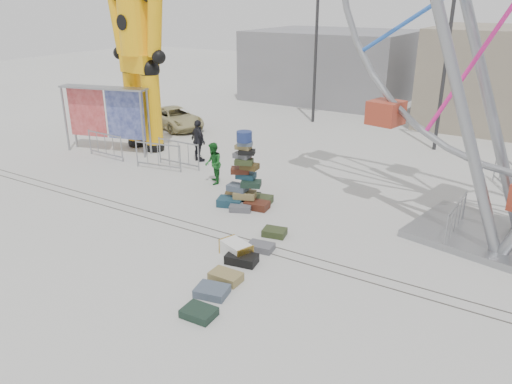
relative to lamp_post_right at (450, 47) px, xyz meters
The scene contains 25 objects.
ground 14.09m from the lamp_post_right, 103.39° to the right, with size 90.00×90.00×0.00m, color #9E9E99.
track_line_near 13.54m from the lamp_post_right, 104.01° to the right, with size 40.00×0.04×0.01m, color #47443F.
track_line_far 13.18m from the lamp_post_right, 104.46° to the right, with size 40.00×0.04×0.01m, color #47443F.
building_left 13.00m from the lamp_post_right, 135.30° to the left, with size 10.00×8.00×4.40m, color gray.
lamp_post_right is the anchor object (origin of this frame).
lamp_post_left 7.28m from the lamp_post_right, 164.05° to the left, with size 1.41×0.25×8.00m.
suitcase_tower 11.29m from the lamp_post_right, 111.54° to the right, with size 1.86×1.62×2.51m.
crash_test_dummy 13.16m from the lamp_post_right, 149.67° to the right, with size 3.30×1.45×8.28m.
banner_scaffold 14.83m from the lamp_post_right, 147.15° to the right, with size 4.01×1.67×2.87m.
steamer_trunk 13.86m from the lamp_post_right, 99.58° to the right, with size 0.87×0.50×0.41m, color silver.
row_case_0 12.35m from the lamp_post_right, 99.68° to the right, with size 0.66×0.49×0.20m, color #313E1F.
row_case_1 13.24m from the lamp_post_right, 98.39° to the right, with size 0.70×0.46×0.19m, color #5A5B62.
row_case_2 14.05m from the lamp_post_right, 98.06° to the right, with size 0.81×0.49×0.24m, color black.
row_case_3 14.91m from the lamp_post_right, 96.96° to the right, with size 0.77×0.49×0.22m, color olive.
row_case_4 15.54m from the lamp_post_right, 96.37° to the right, with size 0.74×0.58×0.20m, color #485667.
row_case_5 16.31m from the lamp_post_right, 95.10° to the right, with size 0.71×0.55×0.19m, color #192E23.
barricade_dummy_a 15.12m from the lamp_post_right, 143.74° to the right, with size 2.00×0.10×1.10m, color gray, non-canonical shape.
barricade_dummy_b 12.95m from the lamp_post_right, 135.59° to the right, with size 2.00×0.10×1.10m, color gray, non-canonical shape.
barricade_dummy_c 12.17m from the lamp_post_right, 136.32° to the right, with size 2.00×0.10×1.10m, color gray, non-canonical shape.
barricade_wheel_front 9.98m from the lamp_post_right, 74.27° to the right, with size 2.00×0.10×1.10m, color gray, non-canonical shape.
barricade_wheel_back 6.40m from the lamp_post_right, 50.23° to the right, with size 2.00×0.10×1.10m, color gray, non-canonical shape.
pedestrian_red 10.48m from the lamp_post_right, 118.17° to the right, with size 0.58×0.38×1.60m, color #A51E17.
pedestrian_green 11.26m from the lamp_post_right, 124.29° to the right, with size 0.75×0.58×1.54m, color #165B1E.
pedestrian_black 11.26m from the lamp_post_right, 139.40° to the right, with size 1.03×0.43×1.75m, color black.
parked_suv 13.60m from the lamp_post_right, 166.51° to the right, with size 1.78×3.85×1.07m, color tan.
Camera 1 is at (7.48, -9.71, 6.43)m, focal length 35.00 mm.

